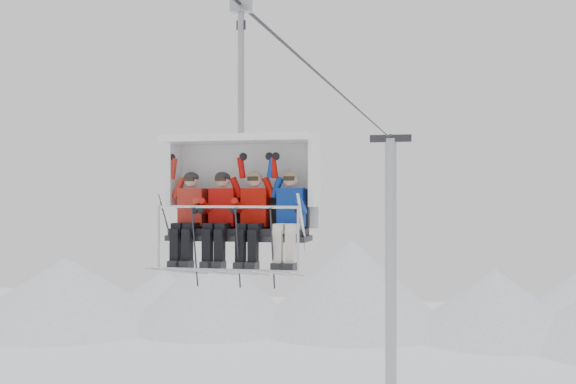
% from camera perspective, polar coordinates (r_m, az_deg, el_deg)
% --- Properties ---
extents(ridgeline, '(72.00, 21.00, 7.00)m').
position_cam_1_polar(ridgeline, '(56.01, 8.31, -8.20)').
color(ridgeline, silver).
rests_on(ridgeline, ground).
extents(lift_tower_right, '(2.00, 1.80, 13.48)m').
position_cam_1_polar(lift_tower_right, '(35.69, 8.13, -7.92)').
color(lift_tower_right, '#A4A6AB').
rests_on(lift_tower_right, ground).
extents(haul_cable, '(0.06, 50.00, 0.06)m').
position_cam_1_polar(haul_cable, '(13.90, 0.00, 11.41)').
color(haul_cable, '#2A2A2F').
rests_on(haul_cable, lift_tower_left).
extents(chairlift_carrier, '(2.21, 1.17, 3.98)m').
position_cam_1_polar(chairlift_carrier, '(10.76, -3.56, 0.58)').
color(chairlift_carrier, black).
rests_on(chairlift_carrier, haul_cable).
extents(skier_far_left, '(0.38, 1.69, 1.53)m').
position_cam_1_polar(skier_far_left, '(10.71, -7.81, -1.88)').
color(skier_far_left, red).
rests_on(skier_far_left, chairlift_carrier).
extents(skier_center_left, '(0.38, 1.69, 1.53)m').
position_cam_1_polar(skier_center_left, '(10.55, -5.35, -1.90)').
color(skier_center_left, red).
rests_on(skier_center_left, chairlift_carrier).
extents(skier_center_right, '(0.38, 1.69, 1.53)m').
position_cam_1_polar(skier_center_right, '(10.41, -2.78, -1.92)').
color(skier_center_right, red).
rests_on(skier_center_right, chairlift_carrier).
extents(skier_far_right, '(0.38, 1.69, 1.53)m').
position_cam_1_polar(skier_far_right, '(10.27, 0.09, -1.95)').
color(skier_far_right, '#0F37A4').
rests_on(skier_far_right, chairlift_carrier).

